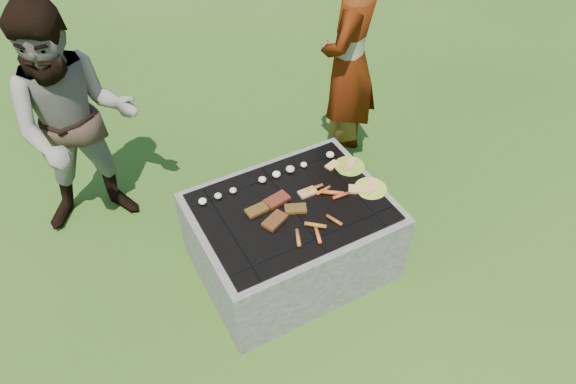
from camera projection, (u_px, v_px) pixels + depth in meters
name	position (u px, v px, depth m)	size (l,w,h in m)	color
lawn	(291.00, 263.00, 3.83)	(60.00, 60.00, 0.00)	#224411
fire_pit	(291.00, 238.00, 3.64)	(1.30, 1.00, 0.62)	gray
mushrooms	(271.00, 176.00, 3.59)	(1.06, 0.06, 0.04)	white
pork_slabs	(276.00, 210.00, 3.37)	(0.39, 0.30, 0.02)	#8A5B19
sausages	(322.00, 209.00, 3.37)	(0.54, 0.46, 0.03)	orange
bread_on_grate	(334.00, 185.00, 3.54)	(0.46, 0.41, 0.02)	tan
plate_far	(349.00, 166.00, 3.70)	(0.25, 0.25, 0.03)	gold
plate_near	(371.00, 188.00, 3.53)	(0.23, 0.23, 0.03)	yellow
cook	(349.00, 64.00, 4.05)	(0.70, 0.46, 1.91)	gray
bystander	(77.00, 126.00, 3.57)	(0.87, 0.68, 1.79)	gray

